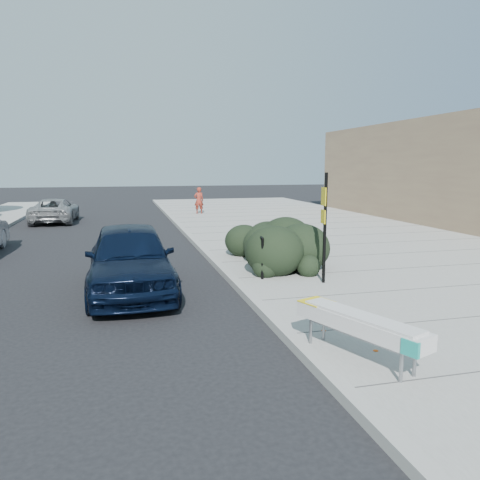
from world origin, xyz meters
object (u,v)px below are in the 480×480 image
object	(u,v)px
sedan_navy	(130,258)
suv_silver	(55,210)
bike_rack	(260,252)
sign_post	(324,221)
bench	(359,324)
pedestrian	(199,200)

from	to	relation	value
sedan_navy	suv_silver	bearing A→B (deg)	102.46
bike_rack	sign_post	size ratio (longest dim) A/B	0.40
sign_post	sedan_navy	world-z (taller)	sign_post
bike_rack	bench	bearing A→B (deg)	-84.32
bike_rack	suv_silver	world-z (taller)	suv_silver
bench	sign_post	bearing A→B (deg)	50.84
bench	pedestrian	distance (m)	21.25
sedan_navy	bike_rack	bearing A→B (deg)	2.40
bench	sedan_navy	size ratio (longest dim) A/B	0.47
sedan_navy	pedestrian	distance (m)	16.66
bike_rack	sedan_navy	size ratio (longest dim) A/B	0.22
bench	suv_silver	xyz separation A→B (m)	(-6.60, 20.02, -0.05)
sign_post	suv_silver	size ratio (longest dim) A/B	0.58
sedan_navy	pedestrian	size ratio (longest dim) A/B	3.08
bike_rack	pedestrian	world-z (taller)	pedestrian
bench	sedan_navy	world-z (taller)	sedan_navy
bench	sedan_navy	bearing A→B (deg)	99.87
bench	bike_rack	distance (m)	5.29
pedestrian	sign_post	bearing A→B (deg)	88.34
sedan_navy	suv_silver	xyz separation A→B (m)	(-3.50, 14.91, -0.18)
sedan_navy	sign_post	bearing A→B (deg)	-11.52
bench	bike_rack	bearing A→B (deg)	67.46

